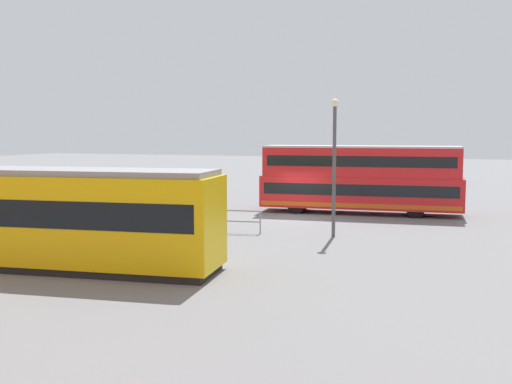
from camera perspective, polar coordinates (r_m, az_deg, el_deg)
ground_plane at (r=32.94m, az=3.66°, el=-2.48°), size 160.00×160.00×0.00m
double_decker_bus at (r=34.98m, az=9.85°, el=1.22°), size 11.53×3.40×3.91m
tram_yellow at (r=22.86m, az=-22.87°, el=-2.02°), size 15.80×4.44×3.45m
pedestrian_near_railing at (r=29.26m, az=-6.37°, el=-1.53°), size 0.44×0.44×1.76m
pedestrian_railing at (r=28.90m, az=-8.10°, el=-2.18°), size 8.73×1.24×1.08m
info_sign at (r=30.09m, az=-15.32°, el=-0.06°), size 1.17×0.12×2.53m
street_lamp at (r=26.85m, az=7.45°, el=3.43°), size 0.36×0.36×6.15m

